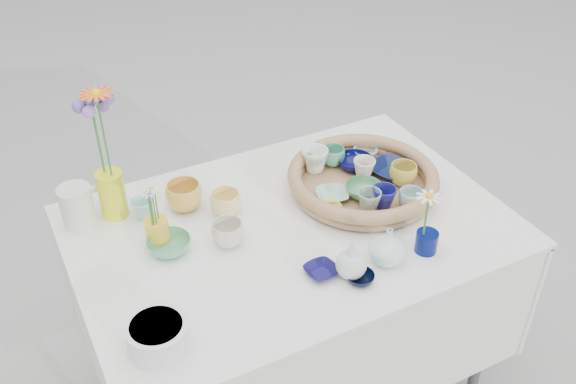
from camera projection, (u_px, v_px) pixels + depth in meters
name	position (u px, v px, depth m)	size (l,w,h in m)	color
wicker_tray	(363.00, 180.00, 2.01)	(0.47, 0.47, 0.08)	brown
tray_ceramic_0	(355.00, 163.00, 2.09)	(0.12, 0.12, 0.04)	#050742
tray_ceramic_1	(391.00, 170.00, 2.06)	(0.14, 0.14, 0.03)	#0B1743
tray_ceramic_2	(403.00, 174.00, 2.01)	(0.09, 0.09, 0.07)	gold
tray_ceramic_3	(364.00, 190.00, 1.97)	(0.11, 0.11, 0.04)	#4D915E
tray_ceramic_4	(369.00, 201.00, 1.90)	(0.07, 0.07, 0.07)	#88A792
tray_ceramic_5	(332.00, 195.00, 1.96)	(0.10, 0.10, 0.02)	#92C4AE
tray_ceramic_6	(315.00, 160.00, 2.07)	(0.09, 0.09, 0.08)	white
tray_ceramic_7	(364.00, 169.00, 2.04)	(0.07, 0.07, 0.07)	white
tray_ceramic_8	(365.00, 152.00, 2.16)	(0.08, 0.08, 0.03)	#9BD0F7
tray_ceramic_9	(384.00, 197.00, 1.91)	(0.07, 0.07, 0.07)	navy
tray_ceramic_10	(328.00, 210.00, 1.90)	(0.08, 0.08, 0.03)	#FFEF5C
tray_ceramic_11	(411.00, 199.00, 1.91)	(0.07, 0.07, 0.06)	#9FC8C3
tray_ceramic_12	(333.00, 156.00, 2.10)	(0.08, 0.08, 0.06)	#4BA67D
loose_ceramic_0	(184.00, 196.00, 1.93)	(0.11, 0.11, 0.09)	gold
loose_ceramic_1	(226.00, 203.00, 1.91)	(0.09, 0.09, 0.07)	#F9DB83
loose_ceramic_2	(169.00, 245.00, 1.78)	(0.12, 0.12, 0.04)	#55A075
loose_ceramic_3	(228.00, 234.00, 1.80)	(0.09, 0.09, 0.07)	beige
loose_ceramic_4	(321.00, 271.00, 1.71)	(0.09, 0.09, 0.02)	#130E4C
loose_ceramic_5	(142.00, 209.00, 1.90)	(0.07, 0.07, 0.06)	#A3DED2
loose_ceramic_6	(360.00, 278.00, 1.69)	(0.08, 0.08, 0.02)	black
fluted_bowl	(158.00, 336.00, 1.49)	(0.15, 0.15, 0.08)	silver
bud_vase_paleblue	(352.00, 258.00, 1.67)	(0.08, 0.08, 0.13)	silver
bud_vase_seafoam	(388.00, 246.00, 1.73)	(0.11, 0.11, 0.11)	silver
bud_vase_cobalt	(426.00, 242.00, 1.78)	(0.06, 0.06, 0.06)	#020C4B
single_daisy	(426.00, 216.00, 1.72)	(0.08, 0.08, 0.14)	white
tall_vase_yellow	(112.00, 194.00, 1.89)	(0.08, 0.08, 0.15)	yellow
gerbera	(104.00, 136.00, 1.76)	(0.11, 0.11, 0.28)	orange
hydrangea	(98.00, 139.00, 1.79)	(0.09, 0.09, 0.30)	#6551A2
white_pitcher	(77.00, 207.00, 1.85)	(0.13, 0.10, 0.13)	silver
daisy_cup	(157.00, 231.00, 1.81)	(0.07, 0.07, 0.07)	yellow
daisy_posy	(154.00, 203.00, 1.74)	(0.07, 0.07, 0.13)	white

